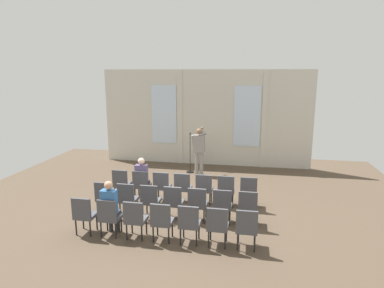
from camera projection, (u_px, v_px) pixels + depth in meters
name	position (u px, v px, depth m)	size (l,w,h in m)	color
ground_plane	(176.00, 216.00, 8.88)	(13.78, 13.78, 0.00)	brown
rear_partition	(205.00, 118.00, 13.55)	(8.53, 0.14, 3.89)	beige
speaker	(199.00, 148.00, 12.33)	(0.52, 0.69, 1.75)	gray
mic_stand	(190.00, 164.00, 12.71)	(0.28, 0.28, 1.55)	black
chair_r0_c0	(121.00, 182.00, 9.99)	(0.46, 0.44, 0.94)	black
chair_r0_c1	(141.00, 183.00, 9.88)	(0.46, 0.44, 0.94)	black
audience_r0_c1	(142.00, 176.00, 9.92)	(0.36, 0.39, 1.31)	#2D2D33
chair_r0_c2	(162.00, 185.00, 9.77)	(0.46, 0.44, 0.94)	black
chair_r0_c3	(183.00, 186.00, 9.65)	(0.46, 0.44, 0.94)	black
chair_r0_c4	(204.00, 187.00, 9.54)	(0.46, 0.44, 0.94)	black
chair_r0_c5	(226.00, 189.00, 9.43)	(0.46, 0.44, 0.94)	black
chair_r0_c6	(249.00, 190.00, 9.32)	(0.46, 0.44, 0.94)	black
chair_r1_c0	(105.00, 196.00, 8.89)	(0.46, 0.44, 0.94)	black
chair_r1_c1	(127.00, 197.00, 8.78)	(0.46, 0.44, 0.94)	black
chair_r1_c2	(150.00, 199.00, 8.67)	(0.46, 0.44, 0.94)	black
chair_r1_c3	(174.00, 201.00, 8.56)	(0.46, 0.44, 0.94)	black
chair_r1_c4	(198.00, 202.00, 8.45)	(0.46, 0.44, 0.94)	black
chair_r1_c5	(222.00, 204.00, 8.33)	(0.46, 0.44, 0.94)	black
chair_r1_c6	(248.00, 206.00, 8.22)	(0.46, 0.44, 0.94)	black
chair_r2_c0	(84.00, 213.00, 7.80)	(0.46, 0.44, 0.94)	black
chair_r2_c1	(109.00, 215.00, 7.69)	(0.46, 0.44, 0.94)	black
audience_r2_c1	(110.00, 205.00, 7.72)	(0.36, 0.39, 1.35)	#2D2D33
chair_r2_c2	(135.00, 217.00, 7.57)	(0.46, 0.44, 0.94)	black
chair_r2_c3	(162.00, 219.00, 7.46)	(0.46, 0.44, 0.94)	black
chair_r2_c4	(189.00, 222.00, 7.35)	(0.46, 0.44, 0.94)	black
chair_r2_c5	(218.00, 224.00, 7.24)	(0.46, 0.44, 0.94)	black
chair_r2_c6	(247.00, 226.00, 7.13)	(0.46, 0.44, 0.94)	black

